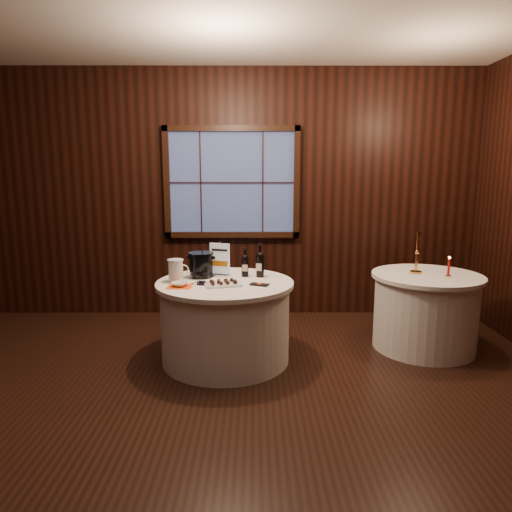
{
  "coord_description": "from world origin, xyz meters",
  "views": [
    {
      "loc": [
        0.28,
        -3.13,
        1.76
      ],
      "look_at": [
        0.29,
        0.9,
        1.03
      ],
      "focal_mm": 32.0,
      "sensor_mm": 36.0,
      "label": 1
    }
  ],
  "objects_px": {
    "port_bottle_left": "(245,264)",
    "port_bottle_right": "(260,263)",
    "grape_bunch": "(202,283)",
    "brass_candlestick": "(417,258)",
    "ice_bucket": "(201,264)",
    "sign_stand": "(220,265)",
    "red_candle": "(449,269)",
    "chocolate_box": "(259,285)",
    "cracker_bowl": "(180,284)",
    "chocolate_plate": "(223,283)",
    "glass_pitcher": "(176,270)",
    "side_table": "(425,311)",
    "main_table": "(225,321)"
  },
  "relations": [
    {
      "from": "port_bottle_left",
      "to": "port_bottle_right",
      "type": "bearing_deg",
      "value": -10.18
    },
    {
      "from": "grape_bunch",
      "to": "brass_candlestick",
      "type": "relative_size",
      "value": 0.38
    },
    {
      "from": "grape_bunch",
      "to": "ice_bucket",
      "type": "bearing_deg",
      "value": 97.8
    },
    {
      "from": "sign_stand",
      "to": "red_candle",
      "type": "distance_m",
      "value": 2.22
    },
    {
      "from": "ice_bucket",
      "to": "chocolate_box",
      "type": "relative_size",
      "value": 1.48
    },
    {
      "from": "sign_stand",
      "to": "cracker_bowl",
      "type": "xyz_separation_m",
      "value": [
        -0.33,
        -0.41,
        -0.09
      ]
    },
    {
      "from": "port_bottle_right",
      "to": "grape_bunch",
      "type": "height_order",
      "value": "port_bottle_right"
    },
    {
      "from": "port_bottle_right",
      "to": "grape_bunch",
      "type": "relative_size",
      "value": 2.0
    },
    {
      "from": "chocolate_plate",
      "to": "glass_pitcher",
      "type": "xyz_separation_m",
      "value": [
        -0.44,
        0.14,
        0.09
      ]
    },
    {
      "from": "port_bottle_right",
      "to": "port_bottle_left",
      "type": "bearing_deg",
      "value": -168.38
    },
    {
      "from": "side_table",
      "to": "cracker_bowl",
      "type": "bearing_deg",
      "value": -168.33
    },
    {
      "from": "brass_candlestick",
      "to": "red_candle",
      "type": "height_order",
      "value": "brass_candlestick"
    },
    {
      "from": "sign_stand",
      "to": "ice_bucket",
      "type": "relative_size",
      "value": 1.39
    },
    {
      "from": "grape_bunch",
      "to": "red_candle",
      "type": "distance_m",
      "value": 2.38
    },
    {
      "from": "grape_bunch",
      "to": "brass_candlestick",
      "type": "distance_m",
      "value": 2.15
    },
    {
      "from": "sign_stand",
      "to": "glass_pitcher",
      "type": "distance_m",
      "value": 0.46
    },
    {
      "from": "red_candle",
      "to": "chocolate_box",
      "type": "bearing_deg",
      "value": -169.48
    },
    {
      "from": "chocolate_box",
      "to": "cracker_bowl",
      "type": "xyz_separation_m",
      "value": [
        -0.71,
        -0.04,
        0.01
      ]
    },
    {
      "from": "side_table",
      "to": "sign_stand",
      "type": "height_order",
      "value": "sign_stand"
    },
    {
      "from": "side_table",
      "to": "grape_bunch",
      "type": "distance_m",
      "value": 2.27
    },
    {
      "from": "sign_stand",
      "to": "port_bottle_left",
      "type": "height_order",
      "value": "sign_stand"
    },
    {
      "from": "chocolate_plate",
      "to": "grape_bunch",
      "type": "distance_m",
      "value": 0.19
    },
    {
      "from": "side_table",
      "to": "ice_bucket",
      "type": "height_order",
      "value": "ice_bucket"
    },
    {
      "from": "port_bottle_left",
      "to": "brass_candlestick",
      "type": "distance_m",
      "value": 1.72
    },
    {
      "from": "chocolate_box",
      "to": "red_candle",
      "type": "bearing_deg",
      "value": 33.19
    },
    {
      "from": "port_bottle_left",
      "to": "port_bottle_right",
      "type": "distance_m",
      "value": 0.15
    },
    {
      "from": "port_bottle_left",
      "to": "ice_bucket",
      "type": "distance_m",
      "value": 0.42
    },
    {
      "from": "chocolate_plate",
      "to": "ice_bucket",
      "type": "bearing_deg",
      "value": 125.82
    },
    {
      "from": "port_bottle_right",
      "to": "glass_pitcher",
      "type": "relative_size",
      "value": 1.53
    },
    {
      "from": "port_bottle_left",
      "to": "glass_pitcher",
      "type": "bearing_deg",
      "value": -163.1
    },
    {
      "from": "main_table",
      "to": "grape_bunch",
      "type": "bearing_deg",
      "value": -146.67
    },
    {
      "from": "sign_stand",
      "to": "port_bottle_left",
      "type": "bearing_deg",
      "value": 17.12
    },
    {
      "from": "port_bottle_right",
      "to": "chocolate_plate",
      "type": "bearing_deg",
      "value": -115.19
    },
    {
      "from": "brass_candlestick",
      "to": "sign_stand",
      "type": "bearing_deg",
      "value": -176.37
    },
    {
      "from": "red_candle",
      "to": "cracker_bowl",
      "type": "bearing_deg",
      "value": -171.38
    },
    {
      "from": "main_table",
      "to": "port_bottle_right",
      "type": "relative_size",
      "value": 3.97
    },
    {
      "from": "port_bottle_right",
      "to": "cracker_bowl",
      "type": "height_order",
      "value": "port_bottle_right"
    },
    {
      "from": "ice_bucket",
      "to": "chocolate_box",
      "type": "xyz_separation_m",
      "value": [
        0.56,
        -0.31,
        -0.12
      ]
    },
    {
      "from": "port_bottle_right",
      "to": "chocolate_box",
      "type": "bearing_deg",
      "value": -71.69
    },
    {
      "from": "port_bottle_right",
      "to": "grape_bunch",
      "type": "xyz_separation_m",
      "value": [
        -0.53,
        -0.32,
        -0.12
      ]
    },
    {
      "from": "sign_stand",
      "to": "brass_candlestick",
      "type": "bearing_deg",
      "value": 23.85
    },
    {
      "from": "main_table",
      "to": "chocolate_plate",
      "type": "xyz_separation_m",
      "value": [
        -0.01,
        -0.15,
        0.4
      ]
    },
    {
      "from": "port_bottle_right",
      "to": "glass_pitcher",
      "type": "height_order",
      "value": "port_bottle_right"
    },
    {
      "from": "side_table",
      "to": "chocolate_box",
      "type": "height_order",
      "value": "chocolate_box"
    },
    {
      "from": "chocolate_plate",
      "to": "chocolate_box",
      "type": "relative_size",
      "value": 2.25
    },
    {
      "from": "glass_pitcher",
      "to": "ice_bucket",
      "type": "bearing_deg",
      "value": 29.79
    },
    {
      "from": "ice_bucket",
      "to": "brass_candlestick",
      "type": "xyz_separation_m",
      "value": [
        2.14,
        0.18,
        0.02
      ]
    },
    {
      "from": "ice_bucket",
      "to": "chocolate_plate",
      "type": "bearing_deg",
      "value": -54.18
    },
    {
      "from": "sign_stand",
      "to": "chocolate_box",
      "type": "relative_size",
      "value": 2.06
    },
    {
      "from": "port_bottle_left",
      "to": "red_candle",
      "type": "xyz_separation_m",
      "value": [
        1.98,
        -0.01,
        -0.04
      ]
    }
  ]
}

